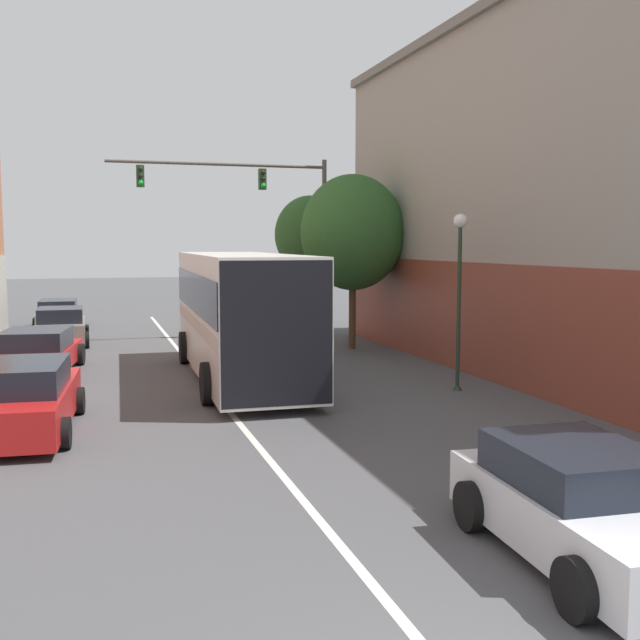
# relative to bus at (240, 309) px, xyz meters

# --- Properties ---
(lane_center_line) EXTENTS (0.14, 40.36, 0.01)m
(lane_center_line) POSITION_rel_bus_xyz_m (-1.01, -1.67, -1.93)
(lane_center_line) COLOR silver
(lane_center_line) RESTS_ON ground_plane
(bus) EXTENTS (3.05, 10.12, 3.45)m
(bus) POSITION_rel_bus_xyz_m (0.00, 0.00, 0.00)
(bus) COLOR silver
(bus) RESTS_ON ground_plane
(hatchback_foreground) EXTENTS (2.15, 4.00, 1.35)m
(hatchback_foreground) POSITION_rel_bus_xyz_m (1.59, -12.91, -1.28)
(hatchback_foreground) COLOR silver
(hatchback_foreground) RESTS_ON ground_plane
(parked_car_left_near) EXTENTS (2.32, 4.79, 1.44)m
(parked_car_left_near) POSITION_rel_bus_xyz_m (-5.24, -4.60, -1.25)
(parked_car_left_near) COLOR red
(parked_car_left_near) RESTS_ON ground_plane
(parked_car_left_mid) EXTENTS (2.58, 4.51, 1.29)m
(parked_car_left_mid) POSITION_rel_bus_xyz_m (-5.42, 2.55, -1.31)
(parked_car_left_mid) COLOR red
(parked_car_left_mid) RESTS_ON ground_plane
(parked_car_left_far) EXTENTS (1.99, 4.44, 1.25)m
(parked_car_left_far) POSITION_rel_bus_xyz_m (-5.33, 14.95, -1.34)
(parked_car_left_far) COLOR slate
(parked_car_left_far) RESTS_ON ground_plane
(parked_car_left_distant) EXTENTS (1.99, 4.00, 1.39)m
(parked_car_left_distant) POSITION_rel_bus_xyz_m (-5.01, 8.81, -1.27)
(parked_car_left_distant) COLOR slate
(parked_car_left_distant) RESTS_ON ground_plane
(traffic_signal_gantry) EXTENTS (8.46, 0.36, 7.02)m
(traffic_signal_gantry) POSITION_rel_bus_xyz_m (2.65, 8.50, 3.15)
(traffic_signal_gantry) COLOR #514C47
(traffic_signal_gantry) RESTS_ON ground_plane
(street_lamp) EXTENTS (0.35, 0.35, 4.47)m
(street_lamp) POSITION_rel_bus_xyz_m (4.98, -3.21, 0.86)
(street_lamp) COLOR #233323
(street_lamp) RESTS_ON ground_plane
(street_tree_near) EXTENTS (3.69, 3.32, 6.15)m
(street_tree_near) POSITION_rel_bus_xyz_m (4.96, 4.78, 2.17)
(street_tree_near) COLOR #4C3823
(street_tree_near) RESTS_ON ground_plane
(street_tree_far) EXTENTS (2.94, 2.65, 5.71)m
(street_tree_far) POSITION_rel_bus_xyz_m (4.86, 9.82, 2.13)
(street_tree_far) COLOR #3D2D1E
(street_tree_far) RESTS_ON ground_plane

